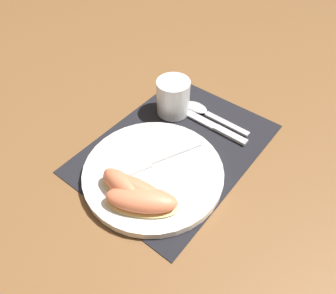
# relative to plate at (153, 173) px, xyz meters

# --- Properties ---
(ground_plane) EXTENTS (3.00, 3.00, 0.00)m
(ground_plane) POSITION_rel_plate_xyz_m (0.09, 0.01, -0.01)
(ground_plane) COLOR brown
(placemat) EXTENTS (0.41, 0.30, 0.00)m
(placemat) POSITION_rel_plate_xyz_m (0.09, 0.01, -0.01)
(placemat) COLOR black
(placemat) RESTS_ON ground_plane
(plate) EXTENTS (0.28, 0.28, 0.02)m
(plate) POSITION_rel_plate_xyz_m (0.00, 0.00, 0.00)
(plate) COLOR white
(plate) RESTS_ON placemat
(juice_glass) EXTENTS (0.08, 0.08, 0.08)m
(juice_glass) POSITION_rel_plate_xyz_m (0.18, 0.09, 0.03)
(juice_glass) COLOR silver
(juice_glass) RESTS_ON placemat
(knife) EXTENTS (0.02, 0.20, 0.01)m
(knife) POSITION_rel_plate_xyz_m (0.19, -0.01, -0.01)
(knife) COLOR #BCBCC1
(knife) RESTS_ON placemat
(spoon) EXTENTS (0.03, 0.17, 0.01)m
(spoon) POSITION_rel_plate_xyz_m (0.22, 0.03, -0.00)
(spoon) COLOR #BCBCC1
(spoon) RESTS_ON placemat
(fork) EXTENTS (0.18, 0.10, 0.00)m
(fork) POSITION_rel_plate_xyz_m (0.02, 0.01, 0.01)
(fork) COLOR #BCBCC1
(fork) RESTS_ON plate
(citrus_wedge_0) EXTENTS (0.05, 0.11, 0.04)m
(citrus_wedge_0) POSITION_rel_plate_xyz_m (-0.07, 0.01, 0.03)
(citrus_wedge_0) COLOR #F4DB84
(citrus_wedge_0) RESTS_ON plate
(citrus_wedge_1) EXTENTS (0.07, 0.14, 0.04)m
(citrus_wedge_1) POSITION_rel_plate_xyz_m (-0.07, -0.01, 0.03)
(citrus_wedge_1) COLOR #F4DB84
(citrus_wedge_1) RESTS_ON plate
(citrus_wedge_2) EXTENTS (0.11, 0.14, 0.04)m
(citrus_wedge_2) POSITION_rel_plate_xyz_m (-0.07, -0.04, 0.02)
(citrus_wedge_2) COLOR #F4DB84
(citrus_wedge_2) RESTS_ON plate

